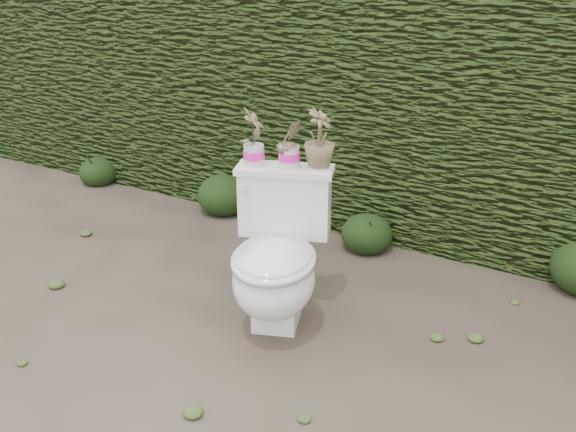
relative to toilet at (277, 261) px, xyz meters
The scene contains 9 objects.
ground 0.37m from the toilet, 39.35° to the left, with size 60.00×60.00×0.00m, color brown.
hedge 1.73m from the toilet, 87.21° to the left, with size 8.00×1.00×1.60m, color #324B19.
toilet is the anchor object (origin of this frame).
potted_plant_left 0.63m from the toilet, 144.05° to the left, with size 0.15×0.10×0.29m, color #277725.
potted_plant_center 0.59m from the toilet, 104.71° to the left, with size 0.13×0.10×0.23m, color #277725.
potted_plant_right 0.64m from the toilet, 73.88° to the left, with size 0.16×0.16×0.29m, color #277725.
liriope_clump_0 2.65m from the toilet, 155.02° to the left, with size 0.31×0.31×0.25m, color #1D3211.
liriope_clump_1 1.60m from the toilet, 135.08° to the left, with size 0.39×0.39×0.31m, color #1D3211.
liriope_clump_2 1.08m from the toilet, 87.53° to the left, with size 0.33×0.33×0.26m, color #1D3211.
Camera 1 is at (1.40, -2.53, 1.81)m, focal length 40.00 mm.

